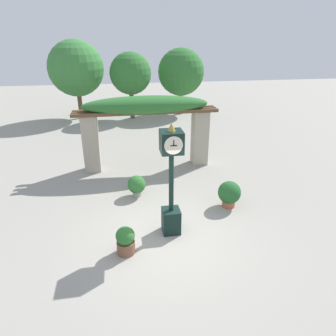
% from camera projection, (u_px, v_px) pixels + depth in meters
% --- Properties ---
extents(ground_plane, '(60.00, 60.00, 0.00)m').
position_uv_depth(ground_plane, '(167.00, 236.00, 8.12)').
color(ground_plane, gray).
extents(pedestal_clock, '(0.55, 0.59, 3.09)m').
position_uv_depth(pedestal_clock, '(171.00, 181.00, 7.69)').
color(pedestal_clock, black).
rests_on(pedestal_clock, ground).
extents(pergola, '(5.61, 1.21, 2.91)m').
position_uv_depth(pergola, '(146.00, 115.00, 11.66)').
color(pergola, '#A89E89').
rests_on(pergola, ground).
extents(potted_plant_near_left, '(0.61, 0.61, 0.73)m').
position_uv_depth(potted_plant_near_left, '(137.00, 185.00, 10.01)').
color(potted_plant_near_left, gray).
rests_on(potted_plant_near_left, ground).
extents(potted_plant_near_right, '(0.72, 0.72, 0.85)m').
position_uv_depth(potted_plant_near_right, '(229.00, 193.00, 9.37)').
color(potted_plant_near_right, '#9E563D').
rests_on(potted_plant_near_right, ground).
extents(potted_plant_far_left, '(0.47, 0.47, 0.74)m').
position_uv_depth(potted_plant_far_left, '(125.00, 240.00, 7.34)').
color(potted_plant_far_left, brown).
rests_on(potted_plant_far_left, ground).
extents(tree_line, '(10.05, 3.64, 4.90)m').
position_uv_depth(tree_line, '(123.00, 71.00, 19.24)').
color(tree_line, brown).
rests_on(tree_line, ground).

